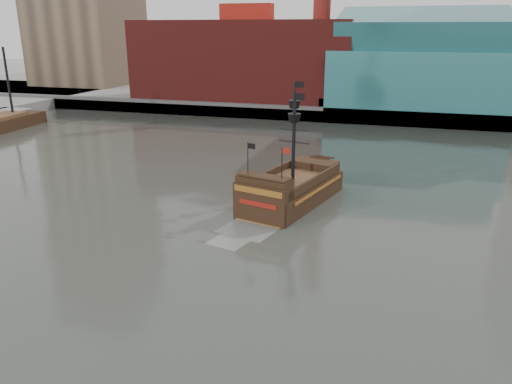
% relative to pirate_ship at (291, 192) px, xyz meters
% --- Properties ---
extents(ground, '(400.00, 400.00, 0.00)m').
position_rel_pirate_ship_xyz_m(ground, '(0.73, -19.66, -1.07)').
color(ground, '#2C2F29').
rests_on(ground, ground).
extents(promenade_far, '(220.00, 60.00, 2.00)m').
position_rel_pirate_ship_xyz_m(promenade_far, '(0.73, 72.34, -0.07)').
color(promenade_far, slate).
rests_on(promenade_far, ground).
extents(seawall, '(220.00, 1.00, 2.60)m').
position_rel_pirate_ship_xyz_m(seawall, '(0.73, 42.84, 0.23)').
color(seawall, '#4C4C49').
rests_on(seawall, ground).
extents(pirate_ship, '(8.41, 16.48, 11.83)m').
position_rel_pirate_ship_xyz_m(pirate_ship, '(0.00, 0.00, 0.00)').
color(pirate_ship, black).
rests_on(pirate_ship, ground).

